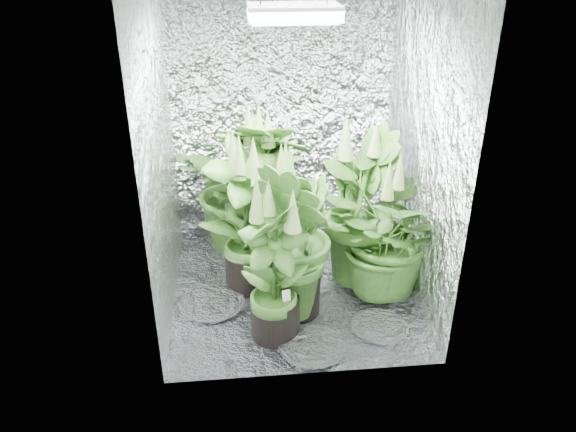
% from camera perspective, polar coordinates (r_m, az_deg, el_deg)
% --- Properties ---
extents(ground, '(1.60, 1.60, 0.00)m').
position_cam_1_polar(ground, '(3.91, 0.47, -7.66)').
color(ground, silver).
rests_on(ground, ground).
extents(walls, '(1.62, 1.62, 2.00)m').
position_cam_1_polar(walls, '(3.43, 0.54, 6.13)').
color(walls, silver).
rests_on(walls, ground).
extents(grow_lamp, '(0.50, 0.30, 0.22)m').
position_cam_1_polar(grow_lamp, '(3.23, 0.61, 19.94)').
color(grow_lamp, gray).
rests_on(grow_lamp, ceiling).
extents(plant_a, '(1.16, 1.16, 1.10)m').
position_cam_1_polar(plant_a, '(4.19, -4.48, 3.04)').
color(plant_a, black).
rests_on(plant_a, ground).
extents(plant_b, '(0.76, 0.76, 1.15)m').
position_cam_1_polar(plant_b, '(3.70, -4.34, -0.39)').
color(plant_b, black).
rests_on(plant_b, ground).
extents(plant_c, '(0.74, 0.74, 1.18)m').
position_cam_1_polar(plant_c, '(3.82, 7.33, 0.62)').
color(plant_c, black).
rests_on(plant_c, ground).
extents(plant_d, '(0.76, 0.76, 1.23)m').
position_cam_1_polar(plant_d, '(3.89, -2.16, 1.85)').
color(plant_d, black).
rests_on(plant_d, ground).
extents(plant_e, '(1.03, 1.03, 0.99)m').
position_cam_1_polar(plant_e, '(3.69, 9.96, -1.80)').
color(plant_e, black).
rests_on(plant_e, ground).
extents(plant_f, '(0.69, 0.69, 1.02)m').
position_cam_1_polar(plant_f, '(3.28, -1.35, -5.60)').
color(plant_f, black).
rests_on(plant_f, ground).
extents(plant_g, '(0.69, 0.69, 1.16)m').
position_cam_1_polar(plant_g, '(3.44, 0.93, -2.44)').
color(plant_g, black).
rests_on(plant_g, ground).
extents(circulation_fan, '(0.16, 0.35, 0.40)m').
position_cam_1_polar(circulation_fan, '(4.19, 7.89, -2.60)').
color(circulation_fan, black).
rests_on(circulation_fan, ground).
extents(plant_label, '(0.05, 0.03, 0.08)m').
position_cam_1_polar(plant_label, '(3.35, -0.17, -8.14)').
color(plant_label, white).
rests_on(plant_label, plant_f).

